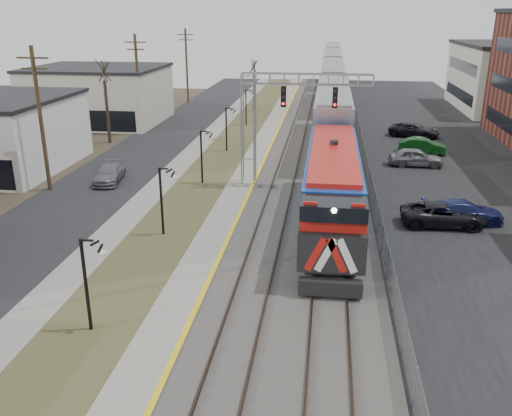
# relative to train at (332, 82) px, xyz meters

# --- Properties ---
(street_west) EXTENTS (7.00, 120.00, 0.04)m
(street_west) POSITION_rel_train_xyz_m (-17.00, -32.46, -2.92)
(street_west) COLOR black
(street_west) RESTS_ON ground
(sidewalk) EXTENTS (2.00, 120.00, 0.08)m
(sidewalk) POSITION_rel_train_xyz_m (-12.50, -32.46, -2.90)
(sidewalk) COLOR gray
(sidewalk) RESTS_ON ground
(grass_median) EXTENTS (4.00, 120.00, 0.06)m
(grass_median) POSITION_rel_train_xyz_m (-9.50, -32.46, -2.91)
(grass_median) COLOR #424826
(grass_median) RESTS_ON ground
(platform) EXTENTS (2.00, 120.00, 0.24)m
(platform) POSITION_rel_train_xyz_m (-6.50, -32.46, -2.82)
(platform) COLOR gray
(platform) RESTS_ON ground
(ballast_bed) EXTENTS (8.00, 120.00, 0.20)m
(ballast_bed) POSITION_rel_train_xyz_m (-1.50, -32.46, -2.84)
(ballast_bed) COLOR #595651
(ballast_bed) RESTS_ON ground
(parking_lot) EXTENTS (16.00, 120.00, 0.04)m
(parking_lot) POSITION_rel_train_xyz_m (10.50, -32.46, -2.92)
(parking_lot) COLOR black
(parking_lot) RESTS_ON ground
(platform_edge) EXTENTS (0.24, 120.00, 0.01)m
(platform_edge) POSITION_rel_train_xyz_m (-5.62, -32.46, -2.69)
(platform_edge) COLOR gold
(platform_edge) RESTS_ON platform
(track_near) EXTENTS (1.58, 120.00, 0.15)m
(track_near) POSITION_rel_train_xyz_m (-3.50, -32.46, -2.66)
(track_near) COLOR #2D2119
(track_near) RESTS_ON ballast_bed
(track_far) EXTENTS (1.58, 120.00, 0.15)m
(track_far) POSITION_rel_train_xyz_m (-0.00, -32.46, -2.66)
(track_far) COLOR #2D2119
(track_far) RESTS_ON ballast_bed
(train) EXTENTS (3.00, 108.65, 5.33)m
(train) POSITION_rel_train_xyz_m (0.00, 0.00, 0.00)
(train) COLOR #123D95
(train) RESTS_ON ground
(signal_gantry) EXTENTS (9.00, 1.07, 8.15)m
(signal_gantry) POSITION_rel_train_xyz_m (-4.28, -39.46, 2.65)
(signal_gantry) COLOR gray
(signal_gantry) RESTS_ON ground
(lampposts) EXTENTS (0.14, 62.14, 4.00)m
(lampposts) POSITION_rel_train_xyz_m (-9.50, -49.17, -0.94)
(lampposts) COLOR black
(lampposts) RESTS_ON ground
(utility_poles) EXTENTS (0.28, 80.28, 10.00)m
(utility_poles) POSITION_rel_train_xyz_m (-20.00, -42.46, 2.06)
(utility_poles) COLOR #4C3823
(utility_poles) RESTS_ON ground
(fence) EXTENTS (0.04, 120.00, 1.60)m
(fence) POSITION_rel_train_xyz_m (2.70, -32.46, -2.14)
(fence) COLOR gray
(fence) RESTS_ON ground
(bare_trees) EXTENTS (12.30, 42.30, 5.95)m
(bare_trees) POSITION_rel_train_xyz_m (-18.16, -28.54, -0.24)
(bare_trees) COLOR #382D23
(bare_trees) RESTS_ON ground
(car_lot_c) EXTENTS (5.00, 2.43, 1.37)m
(car_lot_c) POSITION_rel_train_xyz_m (6.63, -45.94, -2.25)
(car_lot_c) COLOR black
(car_lot_c) RESTS_ON ground
(car_lot_d) EXTENTS (4.97, 2.50, 1.38)m
(car_lot_d) POSITION_rel_train_xyz_m (7.92, -45.27, -2.25)
(car_lot_d) COLOR navy
(car_lot_d) RESTS_ON ground
(car_lot_e) EXTENTS (4.40, 1.81, 1.49)m
(car_lot_e) POSITION_rel_train_xyz_m (6.92, -32.49, -2.19)
(car_lot_e) COLOR slate
(car_lot_e) RESTS_ON ground
(car_lot_f) EXTENTS (4.36, 2.16, 1.37)m
(car_lot_f) POSITION_rel_train_xyz_m (8.14, -28.01, -2.25)
(car_lot_f) COLOR #0E4615
(car_lot_f) RESTS_ON ground
(car_street_b) EXTENTS (2.46, 4.65, 1.29)m
(car_street_b) POSITION_rel_train_xyz_m (-16.49, -40.03, -2.30)
(car_street_b) COLOR slate
(car_street_b) RESTS_ON ground
(car_lot_g) EXTENTS (5.49, 3.75, 1.39)m
(car_lot_g) POSITION_rel_train_xyz_m (8.36, -21.10, -2.24)
(car_lot_g) COLOR black
(car_lot_g) RESTS_ON ground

